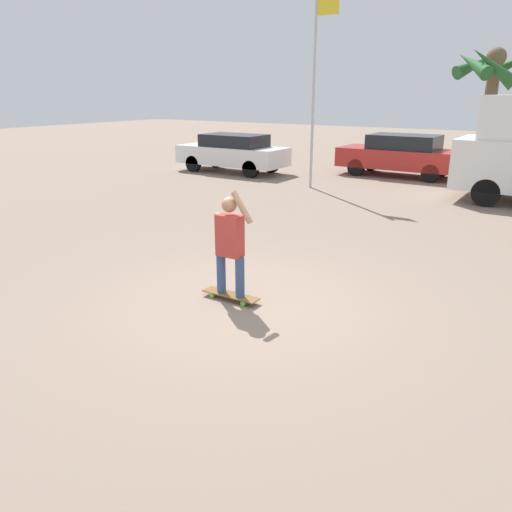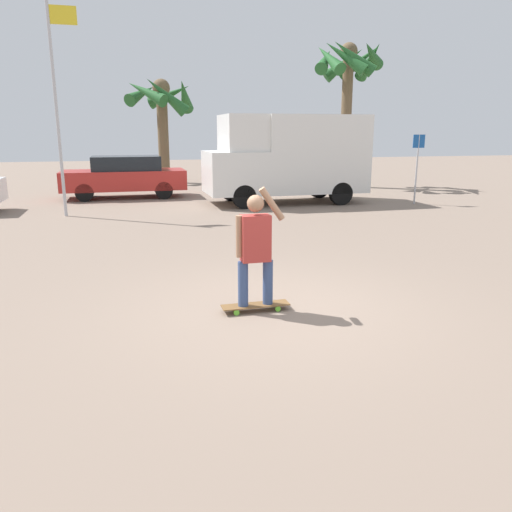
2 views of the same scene
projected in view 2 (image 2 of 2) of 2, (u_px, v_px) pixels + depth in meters
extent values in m
plane|color=gray|center=(276.00, 309.00, 7.04)|extent=(80.00, 80.00, 0.00)
cube|color=brown|center=(256.00, 305.00, 6.96)|extent=(0.95, 0.24, 0.02)
cylinder|color=#66C633|center=(236.00, 313.00, 6.80)|extent=(0.08, 0.03, 0.08)
cylinder|color=#66C633|center=(233.00, 308.00, 6.98)|extent=(0.08, 0.03, 0.08)
cylinder|color=#66C633|center=(278.00, 309.00, 6.95)|extent=(0.08, 0.03, 0.08)
cylinder|color=#66C633|center=(274.00, 304.00, 7.13)|extent=(0.08, 0.03, 0.08)
cylinder|color=#384C7A|center=(243.00, 284.00, 6.83)|extent=(0.14, 0.14, 0.63)
cylinder|color=#384C7A|center=(268.00, 282.00, 6.92)|extent=(0.14, 0.14, 0.63)
cube|color=#B23833|center=(256.00, 238.00, 6.73)|extent=(0.39, 0.22, 0.63)
sphere|color=#A37556|center=(255.00, 203.00, 6.61)|extent=(0.23, 0.23, 0.23)
cylinder|color=#A37556|center=(239.00, 237.00, 6.66)|extent=(0.09, 0.09, 0.56)
cylinder|color=#A37556|center=(272.00, 204.00, 6.67)|extent=(0.36, 0.09, 0.47)
cylinder|color=black|center=(244.00, 197.00, 16.24)|extent=(0.78, 0.28, 0.78)
cylinder|color=black|center=(231.00, 190.00, 18.12)|extent=(0.78, 0.28, 0.78)
cylinder|color=black|center=(341.00, 194.00, 17.09)|extent=(0.78, 0.28, 0.78)
cylinder|color=black|center=(319.00, 187.00, 18.98)|extent=(0.78, 0.28, 0.78)
cube|color=white|center=(235.00, 172.00, 16.99)|extent=(1.93, 2.29, 1.42)
cube|color=black|center=(223.00, 164.00, 16.82)|extent=(0.04, 1.94, 0.71)
cube|color=white|center=(311.00, 154.00, 17.53)|extent=(3.58, 2.29, 2.62)
cube|color=white|center=(243.00, 133.00, 16.74)|extent=(1.35, 2.10, 1.20)
cylinder|color=black|center=(84.00, 193.00, 17.87)|extent=(0.65, 0.22, 0.65)
cylinder|color=black|center=(87.00, 188.00, 19.42)|extent=(0.65, 0.22, 0.65)
cylinder|color=black|center=(164.00, 190.00, 18.58)|extent=(0.65, 0.22, 0.65)
cylinder|color=black|center=(160.00, 186.00, 20.13)|extent=(0.65, 0.22, 0.65)
cube|color=#B22823|center=(124.00, 180.00, 18.91)|extent=(4.55, 1.88, 0.71)
cube|color=black|center=(126.00, 163.00, 18.79)|extent=(2.50, 1.65, 0.52)
cylinder|color=brown|center=(346.00, 121.00, 22.28)|extent=(0.47, 0.47, 5.84)
sphere|color=brown|center=(349.00, 51.00, 21.58)|extent=(0.75, 0.75, 0.75)
cone|color=#235B28|center=(370.00, 61.00, 21.92)|extent=(0.57, 1.98, 1.63)
cone|color=#235B28|center=(359.00, 62.00, 22.43)|extent=(1.67, 1.94, 1.56)
cone|color=#235B28|center=(344.00, 63.00, 22.65)|extent=(2.04, 1.01, 1.67)
cone|color=#235B28|center=(326.00, 60.00, 21.96)|extent=(1.61, 2.02, 1.47)
cone|color=#235B28|center=(329.00, 58.00, 21.23)|extent=(0.94, 2.08, 1.57)
cone|color=#235B28|center=(345.00, 57.00, 20.73)|extent=(1.97, 1.55, 1.64)
cone|color=#235B28|center=(354.00, 57.00, 20.68)|extent=(2.05, 1.01, 1.64)
cone|color=#235B28|center=(372.00, 54.00, 21.18)|extent=(1.82, 1.94, 1.15)
cylinder|color=brown|center=(163.00, 136.00, 24.46)|extent=(0.53, 0.53, 4.51)
sphere|color=brown|center=(161.00, 88.00, 23.92)|extent=(0.84, 0.84, 0.84)
cone|color=#235B28|center=(185.00, 95.00, 24.01)|extent=(1.15, 2.31, 1.68)
cone|color=#235B28|center=(170.00, 95.00, 25.03)|extent=(2.34, 1.57, 1.38)
cone|color=#235B28|center=(142.00, 93.00, 24.38)|extent=(1.88, 2.21, 1.36)
cone|color=#235B28|center=(146.00, 92.00, 23.03)|extent=(2.09, 2.03, 1.45)
cone|color=#235B28|center=(166.00, 95.00, 23.01)|extent=(2.17, 0.86, 1.89)
cylinder|color=#B7B7BC|center=(57.00, 113.00, 14.16)|extent=(0.09, 0.09, 5.95)
cube|color=yellow|center=(63.00, 15.00, 13.64)|extent=(0.71, 0.02, 0.49)
cylinder|color=#B7B7BC|center=(417.00, 170.00, 17.12)|extent=(0.06, 0.06, 2.36)
cube|color=#19519E|center=(419.00, 141.00, 16.87)|extent=(0.44, 0.02, 0.44)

